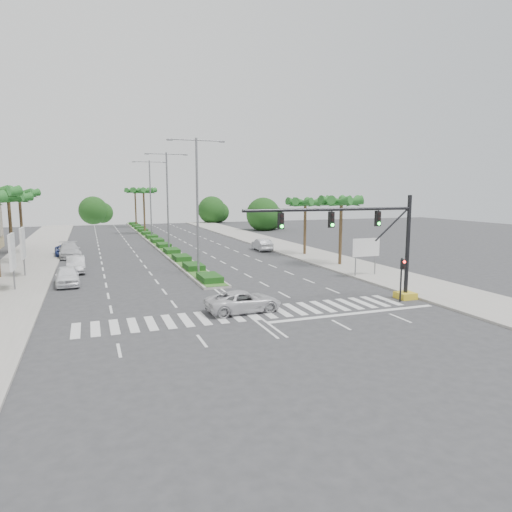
# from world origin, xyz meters

# --- Properties ---
(ground) EXTENTS (160.00, 160.00, 0.00)m
(ground) POSITION_xyz_m (0.00, 0.00, 0.00)
(ground) COLOR #333335
(ground) RESTS_ON ground
(footpath_right) EXTENTS (6.00, 120.00, 0.15)m
(footpath_right) POSITION_xyz_m (15.20, 20.00, 0.07)
(footpath_right) COLOR gray
(footpath_right) RESTS_ON ground
(footpath_left) EXTENTS (6.00, 120.00, 0.15)m
(footpath_left) POSITION_xyz_m (-15.20, 20.00, 0.07)
(footpath_left) COLOR gray
(footpath_left) RESTS_ON ground
(median) EXTENTS (2.20, 75.00, 0.20)m
(median) POSITION_xyz_m (0.00, 45.00, 0.10)
(median) COLOR gray
(median) RESTS_ON ground
(median_grass) EXTENTS (1.80, 75.00, 0.04)m
(median_grass) POSITION_xyz_m (0.00, 45.00, 0.22)
(median_grass) COLOR #275F20
(median_grass) RESTS_ON median
(signal_gantry) EXTENTS (12.60, 1.20, 7.20)m
(signal_gantry) POSITION_xyz_m (9.27, -0.00, 3.46)
(signal_gantry) COLOR gold
(signal_gantry) RESTS_ON ground
(pedestrian_signal) EXTENTS (0.28, 0.36, 3.00)m
(pedestrian_signal) POSITION_xyz_m (10.60, -0.68, 2.04)
(pedestrian_signal) COLOR black
(pedestrian_signal) RESTS_ON ground
(direction_sign) EXTENTS (2.70, 0.11, 3.40)m
(direction_sign) POSITION_xyz_m (13.50, 7.99, 2.45)
(direction_sign) COLOR slate
(direction_sign) RESTS_ON ground
(billboard_near) EXTENTS (0.18, 2.10, 4.35)m
(billboard_near) POSITION_xyz_m (-14.50, 12.00, 2.96)
(billboard_near) COLOR slate
(billboard_near) RESTS_ON ground
(billboard_far) EXTENTS (0.18, 2.10, 4.35)m
(billboard_far) POSITION_xyz_m (-14.50, 18.00, 2.96)
(billboard_far) COLOR slate
(billboard_far) RESTS_ON ground
(palm_left_far) EXTENTS (4.57, 4.68, 7.35)m
(palm_left_far) POSITION_xyz_m (-16.50, 26.00, 6.50)
(palm_left_far) COLOR brown
(palm_left_far) RESTS_ON ground
(palm_left_end) EXTENTS (4.57, 4.68, 7.75)m
(palm_left_end) POSITION_xyz_m (-16.50, 34.00, 6.88)
(palm_left_end) COLOR brown
(palm_left_end) RESTS_ON ground
(palm_right_near) EXTENTS (4.57, 4.68, 7.05)m
(palm_right_near) POSITION_xyz_m (14.50, 14.00, 6.20)
(palm_right_near) COLOR brown
(palm_right_near) RESTS_ON ground
(palm_right_far) EXTENTS (4.57, 4.68, 6.75)m
(palm_right_far) POSITION_xyz_m (14.50, 22.00, 5.91)
(palm_right_far) COLOR brown
(palm_right_far) RESTS_ON ground
(palm_median_a) EXTENTS (4.57, 4.68, 8.05)m
(palm_median_a) POSITION_xyz_m (0.00, 55.00, 7.17)
(palm_median_a) COLOR brown
(palm_median_a) RESTS_ON ground
(palm_median_b) EXTENTS (4.57, 4.68, 8.05)m
(palm_median_b) POSITION_xyz_m (0.00, 70.00, 7.17)
(palm_median_b) COLOR brown
(palm_median_b) RESTS_ON ground
(streetlight_near) EXTENTS (5.10, 0.25, 12.00)m
(streetlight_near) POSITION_xyz_m (0.00, 14.00, 6.81)
(streetlight_near) COLOR slate
(streetlight_near) RESTS_ON ground
(streetlight_mid) EXTENTS (5.10, 0.25, 12.00)m
(streetlight_mid) POSITION_xyz_m (0.00, 30.00, 6.81)
(streetlight_mid) COLOR slate
(streetlight_mid) RESTS_ON ground
(streetlight_far) EXTENTS (5.10, 0.25, 12.00)m
(streetlight_far) POSITION_xyz_m (0.00, 46.00, 6.81)
(streetlight_far) COLOR slate
(streetlight_far) RESTS_ON ground
(car_parked_a) EXTENTS (2.01, 4.52, 1.51)m
(car_parked_a) POSITION_xyz_m (-10.87, 13.10, 0.76)
(car_parked_a) COLOR white
(car_parked_a) RESTS_ON ground
(car_parked_b) EXTENTS (1.73, 4.58, 1.49)m
(car_parked_b) POSITION_xyz_m (-10.37, 19.18, 0.75)
(car_parked_b) COLOR silver
(car_parked_b) RESTS_ON ground
(car_parked_c) EXTENTS (2.48, 4.76, 1.28)m
(car_parked_c) POSITION_xyz_m (-11.80, 30.84, 0.64)
(car_parked_c) COLOR navy
(car_parked_c) RESTS_ON ground
(car_parked_d) EXTENTS (2.71, 5.76, 1.63)m
(car_parked_d) POSITION_xyz_m (-11.27, 29.51, 0.81)
(car_parked_d) COLOR silver
(car_parked_d) RESTS_ON ground
(car_crossing) EXTENTS (4.89, 2.48, 1.33)m
(car_crossing) POSITION_xyz_m (-0.23, 0.60, 0.66)
(car_crossing) COLOR silver
(car_crossing) RESTS_ON ground
(car_right) EXTENTS (1.79, 4.58, 1.48)m
(car_right) POSITION_xyz_m (11.30, 27.59, 0.74)
(car_right) COLOR silver
(car_right) RESTS_ON ground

